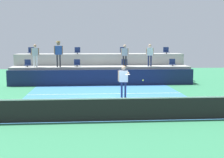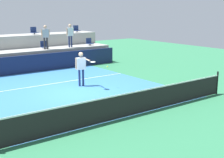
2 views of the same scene
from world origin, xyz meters
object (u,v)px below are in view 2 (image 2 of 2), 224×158
Objects in this scene: spectator_in_white at (45,35)px; spectator_in_grey at (70,33)px; stadium_chair_upper_right at (34,31)px; stadium_chair_upper_far_right at (76,29)px; tennis_ball at (107,67)px; stadium_chair_lower_far_right at (89,42)px; tennis_player at (81,65)px; stadium_chair_lower_right at (44,45)px.

spectator_in_white is 0.98× the size of spectator_in_grey.
spectator_in_white is at bearing -93.12° from stadium_chair_upper_right.
tennis_ball is (-3.51, -9.05, -1.24)m from stadium_chair_upper_far_right.
stadium_chair_lower_far_right is 1.99m from stadium_chair_upper_far_right.
spectator_in_white is at bearing -174.00° from stadium_chair_lower_far_right.
tennis_ball is at bearing -111.18° from stadium_chair_upper_far_right.
tennis_player is (-4.37, -8.00, -1.23)m from stadium_chair_upper_far_right.
stadium_chair_upper_far_right is at bearing 68.82° from tennis_ball.
stadium_chair_lower_far_right is 0.30× the size of tennis_player.
stadium_chair_upper_far_right is (-0.04, 1.80, 0.85)m from stadium_chair_lower_far_right.
stadium_chair_lower_right is at bearing 83.79° from spectator_in_white.
tennis_player is 1.37m from tennis_ball.
spectator_in_grey reaches higher than tennis_player.
stadium_chair_lower_far_right is at bearing 63.96° from tennis_ball.
spectator_in_grey is at bearing -51.74° from stadium_chair_upper_right.
tennis_player is at bearing -114.12° from spectator_in_grey.
stadium_chair_lower_right is 1.99m from spectator_in_grey.
stadium_chair_upper_right is 0.30× the size of tennis_player.
stadium_chair_lower_far_right is 0.32× the size of spectator_in_grey.
stadium_chair_lower_far_right is 7.65× the size of tennis_ball.
tennis_ball is at bearing -89.48° from stadium_chair_lower_right.
tennis_ball is (-0.01, -9.05, -1.24)m from stadium_chair_upper_right.
stadium_chair_lower_right reaches higher than tennis_player.
spectator_in_grey is at bearing -129.06° from stadium_chair_upper_far_right.
spectator_in_white is at bearing -148.86° from stadium_chair_upper_far_right.
stadium_chair_upper_far_right is at bearing 0.00° from stadium_chair_upper_right.
spectator_in_white is (-0.04, -0.38, 0.73)m from stadium_chair_lower_right.
stadium_chair_lower_right is 3.61m from stadium_chair_lower_far_right.
tennis_player is (-4.41, -6.20, -0.38)m from stadium_chair_lower_far_right.
spectator_in_grey is at bearing 65.88° from tennis_player.
tennis_player is 1.09× the size of spectator_in_grey.
spectator_in_grey is (1.72, -2.18, -0.10)m from stadium_chair_upper_right.
tennis_ball is at bearing -116.04° from stadium_chair_lower_far_right.
spectator_in_white is (-0.12, -2.18, -0.12)m from stadium_chair_upper_right.
stadium_chair_lower_far_right reaches higher than tennis_player.
spectator_in_grey is (1.84, 0.00, 0.02)m from spectator_in_white.
stadium_chair_upper_far_right reaches higher than stadium_chair_lower_right.
stadium_chair_upper_right is 3.49m from stadium_chair_upper_far_right.
tennis_ball is at bearing -90.07° from stadium_chair_upper_right.
tennis_player is (-0.88, -8.00, -1.23)m from stadium_chair_upper_right.
spectator_in_grey is (1.80, -0.38, 0.75)m from stadium_chair_lower_right.
stadium_chair_upper_right and stadium_chair_upper_far_right have the same top height.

